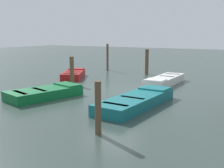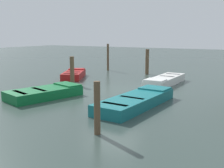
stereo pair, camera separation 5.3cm
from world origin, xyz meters
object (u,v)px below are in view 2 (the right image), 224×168
(rowboat_teal, at_px, (137,100))
(mooring_piling_far_left, at_px, (108,57))
(rowboat_red, at_px, (74,74))
(rowboat_green, at_px, (45,93))
(mooring_piling_far_right, at_px, (147,62))
(mooring_piling_mid_right, at_px, (72,70))
(mooring_piling_near_left, at_px, (97,108))
(rowboat_white, at_px, (165,80))

(rowboat_teal, relative_size, mooring_piling_far_left, 2.17)
(rowboat_red, distance_m, mooring_piling_far_left, 4.24)
(mooring_piling_far_left, bearing_deg, rowboat_green, 14.19)
(mooring_piling_far_right, bearing_deg, mooring_piling_mid_right, -19.71)
(rowboat_teal, xyz_separation_m, mooring_piling_far_right, (-8.00, -2.97, 0.62))
(rowboat_green, xyz_separation_m, rowboat_teal, (-0.68, 3.98, -0.00))
(mooring_piling_near_left, distance_m, mooring_piling_mid_right, 7.79)
(rowboat_white, height_order, mooring_piling_mid_right, mooring_piling_mid_right)
(rowboat_teal, distance_m, mooring_piling_far_right, 8.55)
(mooring_piling_far_right, bearing_deg, rowboat_teal, 20.36)
(mooring_piling_far_left, height_order, mooring_piling_far_right, mooring_piling_far_left)
(rowboat_red, height_order, rowboat_white, same)
(mooring_piling_far_left, xyz_separation_m, mooring_piling_mid_right, (5.98, 1.34, -0.23))
(rowboat_red, xyz_separation_m, rowboat_white, (-0.70, 5.62, -0.00))
(rowboat_red, xyz_separation_m, rowboat_teal, (4.28, 6.26, -0.00))
(rowboat_white, height_order, mooring_piling_near_left, mooring_piling_near_left)
(rowboat_white, distance_m, mooring_piling_far_left, 6.68)
(rowboat_teal, relative_size, mooring_piling_near_left, 2.92)
(mooring_piling_far_left, relative_size, mooring_piling_far_right, 1.17)
(rowboat_white, bearing_deg, mooring_piling_mid_right, -58.92)
(rowboat_red, xyz_separation_m, mooring_piling_near_left, (7.53, 6.61, 0.51))
(rowboat_red, relative_size, rowboat_teal, 0.68)
(rowboat_white, relative_size, mooring_piling_near_left, 2.52)
(rowboat_white, xyz_separation_m, mooring_piling_far_right, (-3.02, -2.33, 0.62))
(rowboat_white, bearing_deg, mooring_piling_near_left, 7.68)
(mooring_piling_near_left, height_order, mooring_piling_far_right, mooring_piling_far_right)
(rowboat_green, relative_size, mooring_piling_far_left, 1.72)
(rowboat_white, xyz_separation_m, rowboat_teal, (4.98, 0.64, -0.00))
(rowboat_green, relative_size, rowboat_teal, 0.79)
(mooring_piling_near_left, height_order, mooring_piling_far_left, mooring_piling_far_left)
(rowboat_red, bearing_deg, mooring_piling_near_left, -165.82)
(mooring_piling_near_left, bearing_deg, rowboat_white, -173.13)
(rowboat_white, height_order, mooring_piling_far_right, mooring_piling_far_right)
(rowboat_white, xyz_separation_m, mooring_piling_mid_right, (2.52, -4.31, 0.53))
(rowboat_teal, bearing_deg, rowboat_red, 59.36)
(mooring_piling_far_left, relative_size, mooring_piling_mid_right, 1.31)
(mooring_piling_mid_right, bearing_deg, rowboat_teal, 63.57)
(rowboat_green, relative_size, rowboat_white, 0.92)
(rowboat_teal, xyz_separation_m, mooring_piling_far_left, (-8.45, -6.29, 0.76))
(rowboat_red, distance_m, rowboat_white, 5.66)
(rowboat_green, xyz_separation_m, mooring_piling_mid_right, (-3.14, -0.97, 0.53))
(rowboat_teal, bearing_deg, mooring_piling_near_left, -170.09)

